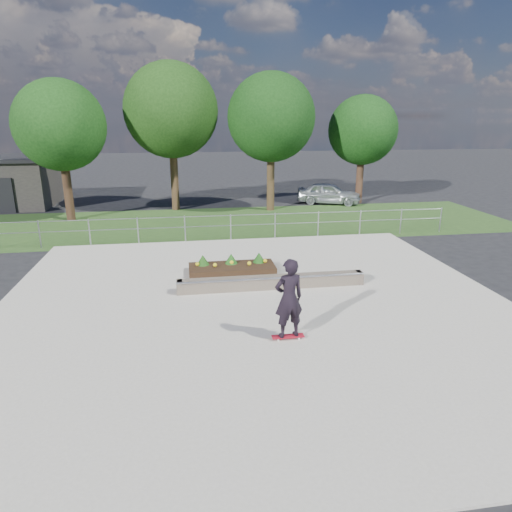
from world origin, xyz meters
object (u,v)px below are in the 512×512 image
at_px(skateboarder, 289,299).
at_px(parked_car, 329,193).
at_px(planter_bed, 232,267).
at_px(grind_ledge, 272,282).

height_order(skateboarder, parked_car, skateboarder).
bearing_deg(skateboarder, planter_bed, 99.09).
bearing_deg(planter_bed, grind_ledge, -58.30).
xyz_separation_m(planter_bed, skateboarder, (0.84, -5.26, 0.89)).
bearing_deg(parked_car, skateboarder, -178.12).
bearing_deg(grind_ledge, planter_bed, 121.70).
bearing_deg(planter_bed, parked_car, 58.98).
height_order(grind_ledge, parked_car, parked_car).
relative_size(skateboarder, parked_car, 0.53).
relative_size(grind_ledge, parked_car, 1.53).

